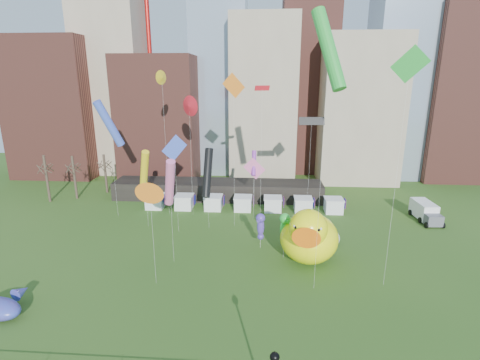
# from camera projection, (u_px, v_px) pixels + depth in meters

# --- Properties ---
(skyline) EXTENTS (101.00, 23.00, 68.00)m
(skyline) POSITION_uv_depth(u_px,v_px,m) (256.00, 78.00, 79.03)
(skyline) COLOR brown
(skyline) RESTS_ON ground
(pavilion) EXTENTS (38.00, 6.00, 3.20)m
(pavilion) POSITION_uv_depth(u_px,v_px,m) (218.00, 190.00, 66.48)
(pavilion) COLOR black
(pavilion) RESTS_ON ground
(vendor_tents) EXTENTS (33.24, 2.80, 2.40)m
(vendor_tents) POSITION_uv_depth(u_px,v_px,m) (243.00, 204.00, 60.52)
(vendor_tents) COLOR white
(vendor_tents) RESTS_ON ground
(bare_trees) EXTENTS (8.44, 6.44, 8.50)m
(bare_trees) POSITION_uv_depth(u_px,v_px,m) (75.00, 177.00, 66.17)
(bare_trees) COLOR #382B21
(bare_trees) RESTS_ON ground
(big_duck) EXTENTS (8.42, 10.21, 7.36)m
(big_duck) POSITION_uv_depth(u_px,v_px,m) (309.00, 236.00, 42.72)
(big_duck) COLOR #FFFD0D
(big_duck) RESTS_ON ground
(small_duck) EXTENTS (2.71, 3.66, 2.83)m
(small_duck) POSITION_uv_depth(u_px,v_px,m) (330.00, 237.00, 47.29)
(small_duck) COLOR white
(small_duck) RESTS_ON ground
(seahorse_green) EXTENTS (1.71, 1.90, 5.86)m
(seahorse_green) POSITION_uv_depth(u_px,v_px,m) (284.00, 226.00, 43.40)
(seahorse_green) COLOR silver
(seahorse_green) RESTS_ON ground
(seahorse_purple) EXTENTS (1.51, 1.72, 4.79)m
(seahorse_purple) POSITION_uv_depth(u_px,v_px,m) (261.00, 224.00, 46.27)
(seahorse_purple) COLOR silver
(seahorse_purple) RESTS_ON ground
(whale_inflatable) EXTENTS (5.17, 6.04, 2.08)m
(whale_inflatable) POSITION_uv_depth(u_px,v_px,m) (0.00, 307.00, 33.33)
(whale_inflatable) COLOR #543798
(whale_inflatable) RESTS_ON ground
(box_truck) EXTENTS (2.97, 6.68, 2.78)m
(box_truck) POSITION_uv_depth(u_px,v_px,m) (425.00, 211.00, 56.13)
(box_truck) COLOR white
(box_truck) RESTS_ON ground
(kite_0) EXTENTS (1.97, 1.26, 20.51)m
(kite_0) POSITION_uv_depth(u_px,v_px,m) (262.00, 91.00, 45.97)
(kite_0) COLOR silver
(kite_0) RESTS_ON ground
(kite_1) EXTENTS (3.43, 0.28, 9.80)m
(kite_1) POSITION_uv_depth(u_px,v_px,m) (254.00, 169.00, 55.27)
(kite_1) COLOR silver
(kite_1) RESTS_ON ground
(kite_2) EXTENTS (3.58, 0.73, 16.26)m
(kite_2) POSITION_uv_depth(u_px,v_px,m) (312.00, 122.00, 49.61)
(kite_2) COLOR silver
(kite_2) RESTS_ON ground
(kite_3) EXTENTS (3.07, 1.51, 24.30)m
(kite_3) POSITION_uv_depth(u_px,v_px,m) (410.00, 68.00, 32.79)
(kite_3) COLOR silver
(kite_3) RESTS_ON ground
(kite_4) EXTENTS (2.86, 3.57, 11.78)m
(kite_4) POSITION_uv_depth(u_px,v_px,m) (144.00, 170.00, 51.95)
(kite_4) COLOR silver
(kite_4) RESTS_ON ground
(kite_5) EXTENTS (3.03, 2.06, 14.11)m
(kite_5) POSITION_uv_depth(u_px,v_px,m) (175.00, 149.00, 48.84)
(kite_5) COLOR silver
(kite_5) RESTS_ON ground
(kite_6) EXTENTS (2.97, 1.68, 22.15)m
(kite_6) POSITION_uv_depth(u_px,v_px,m) (234.00, 88.00, 48.88)
(kite_6) COLOR silver
(kite_6) RESTS_ON ground
(kite_7) EXTENTS (0.69, 2.27, 10.73)m
(kite_7) POSITION_uv_depth(u_px,v_px,m) (254.00, 163.00, 55.54)
(kite_7) COLOR silver
(kite_7) RESTS_ON ground
(kite_8) EXTENTS (2.26, 2.62, 18.93)m
(kite_8) POSITION_uv_depth(u_px,v_px,m) (189.00, 106.00, 54.30)
(kite_8) COLOR silver
(kite_8) RESTS_ON ground
(kite_9) EXTENTS (2.45, 3.62, 12.89)m
(kite_9) POSITION_uv_depth(u_px,v_px,m) (170.00, 183.00, 41.04)
(kite_9) COLOR silver
(kite_9) RESTS_ON ground
(kite_10) EXTENTS (1.43, 4.12, 11.86)m
(kite_10) POSITION_uv_depth(u_px,v_px,m) (208.00, 173.00, 51.36)
(kite_10) COLOR silver
(kite_10) RESTS_ON ground
(kite_11) EXTENTS (3.59, 4.17, 27.46)m
(kite_11) POSITION_uv_depth(u_px,v_px,m) (329.00, 49.00, 31.66)
(kite_11) COLOR silver
(kite_11) RESTS_ON ground
(kite_12) EXTENTS (0.72, 2.09, 22.57)m
(kite_12) POSITION_uv_depth(u_px,v_px,m) (162.00, 78.00, 53.44)
(kite_12) COLOR silver
(kite_12) RESTS_ON ground
(kite_13) EXTENTS (3.88, 3.94, 18.45)m
(kite_13) POSITION_uv_depth(u_px,v_px,m) (109.00, 124.00, 54.35)
(kite_13) COLOR silver
(kite_13) RESTS_ON ground
(kite_14) EXTENTS (2.20, 0.77, 11.35)m
(kite_14) POSITION_uv_depth(u_px,v_px,m) (150.00, 193.00, 36.27)
(kite_14) COLOR silver
(kite_14) RESTS_ON ground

